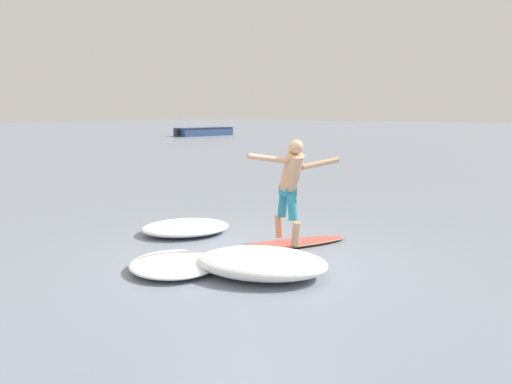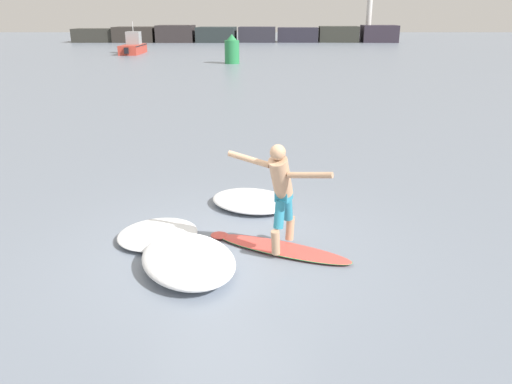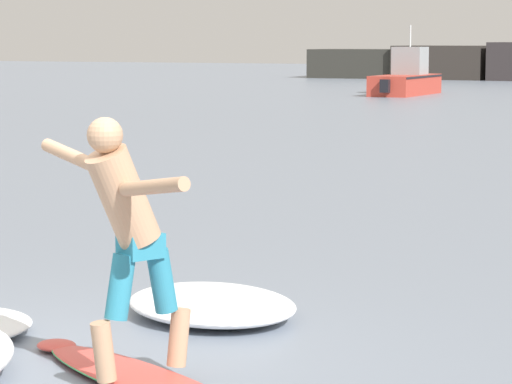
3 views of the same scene
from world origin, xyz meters
The scene contains 7 objects.
ground_plane centered at (0.00, 0.00, 0.00)m, with size 200.00×200.00×0.00m, color gray.
surfboard centered at (0.84, 0.05, 0.04)m, with size 2.34×1.44×0.22m.
surfer centered at (0.83, -0.06, 1.08)m, with size 1.50×0.97×1.70m.
fishing_boat_near_jetty centered at (26.65, 28.67, 0.41)m, with size 6.68×2.41×0.75m.
wave_foam_at_tail centered at (-0.52, -0.57, 0.16)m, with size 1.92×2.18×0.33m.
wave_foam_at_nose centered at (-1.16, 0.50, 0.08)m, with size 1.80×1.83×0.16m.
wave_foam_beside centered at (0.38, 1.98, 0.11)m, with size 2.03×1.92×0.22m.
Camera 1 is at (-5.57, -4.76, 2.20)m, focal length 35.00 mm.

